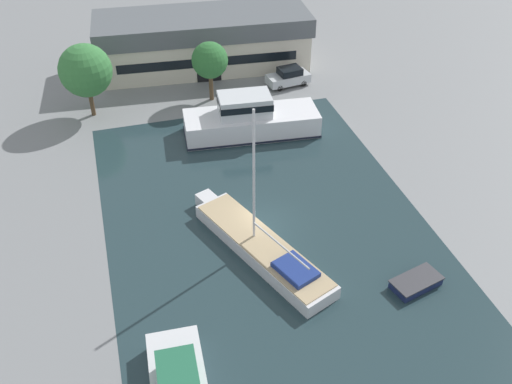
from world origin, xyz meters
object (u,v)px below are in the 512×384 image
Objects in this scene: warehouse_building at (203,41)px; quay_tree_by_water at (85,71)px; quay_tree_near_building at (210,60)px; parked_car at (288,77)px; motor_cruiser at (250,120)px; sailboat_moored at (261,247)px; small_dinghy at (416,282)px; cabin_boat at (179,384)px.

warehouse_building is 13.96m from quay_tree_by_water.
quay_tree_near_building reaches higher than parked_car.
motor_cruiser is at bearing -28.92° from quay_tree_by_water.
sailboat_moored is at bearing 172.50° from motor_cruiser.
sailboat_moored is (-9.44, -22.37, -0.31)m from parked_car.
warehouse_building is 34.92m from small_dinghy.
small_dinghy is at bearing 15.76° from cabin_boat.
small_dinghy is (4.91, -20.03, -1.05)m from motor_cruiser.
small_dinghy is at bearing -54.97° from sailboat_moored.
cabin_boat is (-9.34, -37.74, -1.86)m from warehouse_building.
parked_car is 27.81m from small_dinghy.
sailboat_moored reaches higher than cabin_boat.
small_dinghy is at bearing -75.73° from warehouse_building.
quay_tree_near_building is 31.65m from cabin_boat.
small_dinghy is (17.65, -27.07, -4.03)m from quay_tree_by_water.
sailboat_moored reaches higher than quay_tree_near_building.
quay_tree_by_water is at bearing 97.78° from cabin_boat.
quay_tree_near_building is at bearing -0.19° from small_dinghy.
sailboat_moored is at bearing -94.06° from quay_tree_near_building.
small_dinghy is (5.83, -34.34, -2.48)m from warehouse_building.
warehouse_building is 38.92m from cabin_boat.
cabin_boat is at bearing -105.55° from quay_tree_near_building.
small_dinghy is (8.26, -5.40, -0.27)m from sailboat_moored.
sailboat_moored is (-2.43, -28.94, -2.21)m from warehouse_building.
parked_car is at bearing -16.65° from small_dinghy.
sailboat_moored is at bearing 149.15° from parked_car.
quay_tree_by_water is 1.52× the size of parked_car.
quay_tree_by_water reaches higher than parked_car.
motor_cruiser is at bearing -75.28° from quay_tree_near_building.
parked_car is 9.87m from motor_cruiser.
warehouse_building is at bearing 9.10° from motor_cruiser.
sailboat_moored is 1.08× the size of motor_cruiser.
motor_cruiser is at bearing -0.44° from small_dinghy.
cabin_boat is at bearing -99.27° from warehouse_building.
warehouse_building is 3.42× the size of cabin_boat.
quay_tree_near_building is 28.02m from small_dinghy.
warehouse_building reaches higher than parked_car.
quay_tree_by_water reaches higher than motor_cruiser.
motor_cruiser is (-6.09, -7.75, 0.47)m from parked_car.
small_dinghy is at bearing -160.84° from motor_cruiser.
motor_cruiser is at bearing 69.48° from cabin_boat.
sailboat_moored is 15.03m from motor_cruiser.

